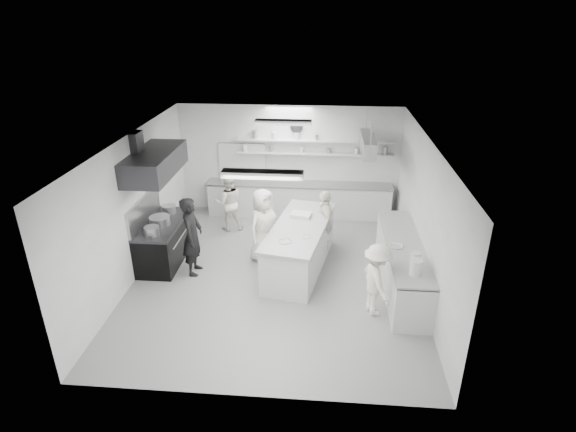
# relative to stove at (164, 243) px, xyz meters

# --- Properties ---
(floor) EXTENTS (6.00, 7.00, 0.02)m
(floor) POSITION_rel_stove_xyz_m (2.60, -0.40, -0.46)
(floor) COLOR gray
(floor) RESTS_ON ground
(ceiling) EXTENTS (6.00, 7.00, 0.02)m
(ceiling) POSITION_rel_stove_xyz_m (2.60, -0.40, 2.56)
(ceiling) COLOR silver
(ceiling) RESTS_ON wall_back
(wall_back) EXTENTS (6.00, 0.04, 3.00)m
(wall_back) POSITION_rel_stove_xyz_m (2.60, 3.10, 1.05)
(wall_back) COLOR silver
(wall_back) RESTS_ON floor
(wall_front) EXTENTS (6.00, 0.04, 3.00)m
(wall_front) POSITION_rel_stove_xyz_m (2.60, -3.90, 1.05)
(wall_front) COLOR silver
(wall_front) RESTS_ON floor
(wall_left) EXTENTS (0.04, 7.00, 3.00)m
(wall_left) POSITION_rel_stove_xyz_m (-0.40, -0.40, 1.05)
(wall_left) COLOR silver
(wall_left) RESTS_ON floor
(wall_right) EXTENTS (0.04, 7.00, 3.00)m
(wall_right) POSITION_rel_stove_xyz_m (5.60, -0.40, 1.05)
(wall_right) COLOR silver
(wall_right) RESTS_ON floor
(stove) EXTENTS (0.80, 1.80, 0.90)m
(stove) POSITION_rel_stove_xyz_m (0.00, 0.00, 0.00)
(stove) COLOR black
(stove) RESTS_ON floor
(exhaust_hood) EXTENTS (0.85, 2.00, 0.50)m
(exhaust_hood) POSITION_rel_stove_xyz_m (0.00, -0.00, 1.90)
(exhaust_hood) COLOR #2B2B2E
(exhaust_hood) RESTS_ON wall_left
(back_counter) EXTENTS (5.00, 0.60, 0.92)m
(back_counter) POSITION_rel_stove_xyz_m (2.90, 2.80, 0.01)
(back_counter) COLOR silver
(back_counter) RESTS_ON floor
(shelf_lower) EXTENTS (4.20, 0.26, 0.04)m
(shelf_lower) POSITION_rel_stove_xyz_m (3.30, 2.97, 1.30)
(shelf_lower) COLOR silver
(shelf_lower) RESTS_ON wall_back
(shelf_upper) EXTENTS (4.20, 0.26, 0.04)m
(shelf_upper) POSITION_rel_stove_xyz_m (3.30, 2.97, 1.65)
(shelf_upper) COLOR silver
(shelf_upper) RESTS_ON wall_back
(pass_through_window) EXTENTS (1.30, 0.04, 1.00)m
(pass_through_window) POSITION_rel_stove_xyz_m (1.30, 3.08, 1.00)
(pass_through_window) COLOR black
(pass_through_window) RESTS_ON wall_back
(wall_clock) EXTENTS (0.32, 0.05, 0.32)m
(wall_clock) POSITION_rel_stove_xyz_m (2.80, 3.06, 2.00)
(wall_clock) COLOR white
(wall_clock) RESTS_ON wall_back
(right_counter) EXTENTS (0.74, 3.30, 0.94)m
(right_counter) POSITION_rel_stove_xyz_m (5.25, -0.60, 0.02)
(right_counter) COLOR silver
(right_counter) RESTS_ON floor
(pot_rack) EXTENTS (0.30, 1.60, 0.40)m
(pot_rack) POSITION_rel_stove_xyz_m (4.60, 2.00, 1.85)
(pot_rack) COLOR #A2A2A2
(pot_rack) RESTS_ON ceiling
(light_fixture_front) EXTENTS (1.30, 0.25, 0.10)m
(light_fixture_front) POSITION_rel_stove_xyz_m (2.60, -2.20, 2.49)
(light_fixture_front) COLOR silver
(light_fixture_front) RESTS_ON ceiling
(light_fixture_rear) EXTENTS (1.30, 0.25, 0.10)m
(light_fixture_rear) POSITION_rel_stove_xyz_m (2.60, 1.40, 2.49)
(light_fixture_rear) COLOR silver
(light_fixture_rear) RESTS_ON ceiling
(prep_island) EXTENTS (1.48, 2.83, 0.99)m
(prep_island) POSITION_rel_stove_xyz_m (3.08, -0.07, 0.05)
(prep_island) COLOR silver
(prep_island) RESTS_ON floor
(stove_pot) EXTENTS (0.45, 0.45, 0.24)m
(stove_pot) POSITION_rel_stove_xyz_m (0.00, -0.09, 0.58)
(stove_pot) COLOR #A2A2A2
(stove_pot) RESTS_ON stove
(cook_stove) EXTENTS (0.42, 0.64, 1.76)m
(cook_stove) POSITION_rel_stove_xyz_m (0.81, -0.45, 0.43)
(cook_stove) COLOR black
(cook_stove) RESTS_ON floor
(cook_back) EXTENTS (0.85, 0.74, 1.50)m
(cook_back) POSITION_rel_stove_xyz_m (1.14, 1.76, 0.30)
(cook_back) COLOR white
(cook_back) RESTS_ON floor
(cook_island_left) EXTENTS (0.92, 1.00, 1.71)m
(cook_island_left) POSITION_rel_stove_xyz_m (2.24, 0.27, 0.41)
(cook_island_left) COLOR white
(cook_island_left) RESTS_ON floor
(cook_island_right) EXTENTS (0.55, 0.98, 1.57)m
(cook_island_right) POSITION_rel_stove_xyz_m (3.61, 0.67, 0.34)
(cook_island_right) COLOR white
(cook_island_right) RESTS_ON floor
(cook_right) EXTENTS (0.80, 1.06, 1.45)m
(cook_right) POSITION_rel_stove_xyz_m (4.61, -1.62, 0.27)
(cook_right) COLOR white
(cook_right) RESTS_ON floor
(bowl_island_a) EXTENTS (0.33, 0.33, 0.06)m
(bowl_island_a) POSITION_rel_stove_xyz_m (2.84, -0.84, 0.57)
(bowl_island_a) COLOR #A2A2A2
(bowl_island_a) RESTS_ON prep_island
(bowl_island_b) EXTENTS (0.25, 0.25, 0.06)m
(bowl_island_b) POSITION_rel_stove_xyz_m (3.25, -0.59, 0.57)
(bowl_island_b) COLOR silver
(bowl_island_b) RESTS_ON prep_island
(bowl_right) EXTENTS (0.32, 0.32, 0.06)m
(bowl_right) POSITION_rel_stove_xyz_m (5.05, -0.75, 0.52)
(bowl_right) COLOR silver
(bowl_right) RESTS_ON right_counter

